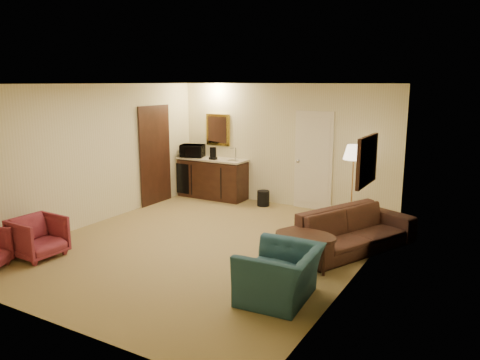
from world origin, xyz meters
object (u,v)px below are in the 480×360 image
(teal_armchair, at_px, (280,265))
(coffee_table, at_px, (305,252))
(waste_bin, at_px, (263,198))
(coffee_maker, at_px, (213,153))
(rose_chair_near, at_px, (38,235))
(sofa, at_px, (352,223))
(wetbar_cabinet, at_px, (213,178))
(floor_lamp, at_px, (352,184))
(microwave, at_px, (192,149))

(teal_armchair, xyz_separation_m, coffee_table, (-0.10, 1.05, -0.18))
(waste_bin, bearing_deg, coffee_maker, -177.91)
(rose_chair_near, relative_size, coffee_table, 0.78)
(sofa, xyz_separation_m, coffee_table, (-0.35, -1.11, -0.18))
(coffee_table, xyz_separation_m, coffee_maker, (-3.35, 2.76, 0.80))
(teal_armchair, height_order, coffee_table, teal_armchair)
(sofa, bearing_deg, rose_chair_near, 148.51)
(wetbar_cabinet, height_order, sofa, wetbar_cabinet)
(floor_lamp, distance_m, waste_bin, 2.10)
(floor_lamp, bearing_deg, wetbar_cabinet, 174.54)
(floor_lamp, bearing_deg, waste_bin, 172.87)
(wetbar_cabinet, distance_m, teal_armchair, 5.29)
(rose_chair_near, height_order, microwave, microwave)
(wetbar_cabinet, relative_size, waste_bin, 4.94)
(wetbar_cabinet, bearing_deg, coffee_maker, -49.80)
(wetbar_cabinet, height_order, waste_bin, wetbar_cabinet)
(sofa, bearing_deg, floor_lamp, 42.07)
(coffee_table, bearing_deg, sofa, 72.43)
(rose_chair_near, relative_size, waste_bin, 2.09)
(sofa, relative_size, floor_lamp, 1.48)
(wetbar_cabinet, distance_m, rose_chair_near, 4.48)
(floor_lamp, height_order, coffee_maker, floor_lamp)
(microwave, bearing_deg, coffee_table, -52.42)
(wetbar_cabinet, relative_size, microwave, 3.11)
(wetbar_cabinet, relative_size, sofa, 0.74)
(wetbar_cabinet, distance_m, waste_bin, 1.38)
(teal_armchair, height_order, microwave, microwave)
(waste_bin, relative_size, coffee_maker, 1.20)
(waste_bin, height_order, microwave, microwave)
(sofa, bearing_deg, microwave, 93.29)
(wetbar_cabinet, xyz_separation_m, coffee_table, (3.45, -2.87, -0.20))
(sofa, relative_size, teal_armchair, 2.20)
(rose_chair_near, height_order, coffee_maker, coffee_maker)
(coffee_maker, bearing_deg, sofa, -27.28)
(wetbar_cabinet, xyz_separation_m, waste_bin, (1.35, -0.07, -0.29))
(sofa, distance_m, rose_chair_near, 4.87)
(floor_lamp, bearing_deg, rose_chair_near, -130.95)
(rose_chair_near, bearing_deg, microwave, 4.95)
(wetbar_cabinet, height_order, teal_armchair, wetbar_cabinet)
(rose_chair_near, xyz_separation_m, microwave, (-0.25, 4.40, 0.75))
(wetbar_cabinet, distance_m, microwave, 0.81)
(coffee_table, relative_size, waste_bin, 2.69)
(teal_armchair, distance_m, coffee_table, 1.07)
(floor_lamp, bearing_deg, coffee_table, -87.76)
(coffee_maker, bearing_deg, microwave, 172.63)
(sofa, distance_m, coffee_table, 1.17)
(rose_chair_near, distance_m, coffee_maker, 4.43)
(coffee_table, distance_m, coffee_maker, 4.41)
(sofa, relative_size, coffee_maker, 8.02)
(microwave, height_order, coffee_maker, microwave)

